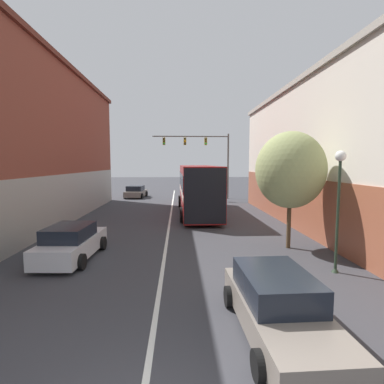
# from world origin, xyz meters

# --- Properties ---
(lane_center_line) EXTENTS (0.14, 45.09, 0.01)m
(lane_center_line) POSITION_xyz_m (0.00, 16.55, 0.00)
(lane_center_line) COLOR silver
(lane_center_line) RESTS_ON ground_plane
(building_right_storefront) EXTENTS (8.25, 26.29, 8.76)m
(building_right_storefront) POSITION_xyz_m (11.43, 12.74, 4.50)
(building_right_storefront) COLOR beige
(building_right_storefront) RESTS_ON ground_plane
(bus) EXTENTS (3.01, 11.42, 3.67)m
(bus) POSITION_xyz_m (2.08, 19.63, 2.06)
(bus) COLOR maroon
(bus) RESTS_ON ground_plane
(hatchback_foreground) EXTENTS (2.02, 4.53, 1.37)m
(hatchback_foreground) POSITION_xyz_m (2.85, 3.08, 0.64)
(hatchback_foreground) COLOR slate
(hatchback_foreground) RESTS_ON ground_plane
(parked_car_left_near) EXTENTS (2.41, 4.03, 1.34)m
(parked_car_left_near) POSITION_xyz_m (-4.25, 30.62, 0.63)
(parked_car_left_near) COLOR slate
(parked_car_left_near) RESTS_ON ground_plane
(parked_car_left_mid) EXTENTS (2.08, 4.18, 1.41)m
(parked_car_left_mid) POSITION_xyz_m (-3.74, 8.68, 0.67)
(parked_car_left_mid) COLOR silver
(parked_car_left_mid) RESTS_ON ground_plane
(traffic_signal_gantry) EXTENTS (8.24, 0.36, 7.04)m
(traffic_signal_gantry) POSITION_xyz_m (3.34, 29.08, 5.23)
(traffic_signal_gantry) COLOR #514C47
(traffic_signal_gantry) RESTS_ON ground_plane
(street_lamp) EXTENTS (0.37, 0.37, 4.31)m
(street_lamp) POSITION_xyz_m (6.18, 6.74, 2.80)
(street_lamp) COLOR #233323
(street_lamp) RESTS_ON ground_plane
(street_tree_near) EXTENTS (3.13, 2.82, 5.30)m
(street_tree_near) POSITION_xyz_m (5.63, 9.87, 3.57)
(street_tree_near) COLOR #4C3823
(street_tree_near) RESTS_ON ground_plane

